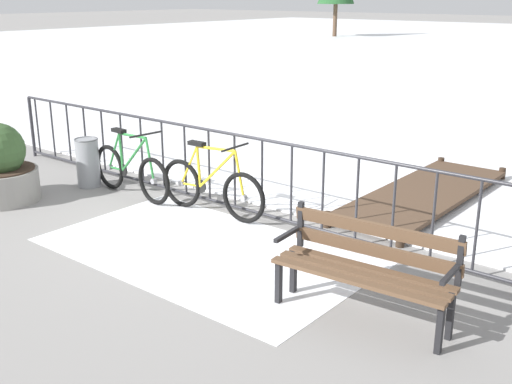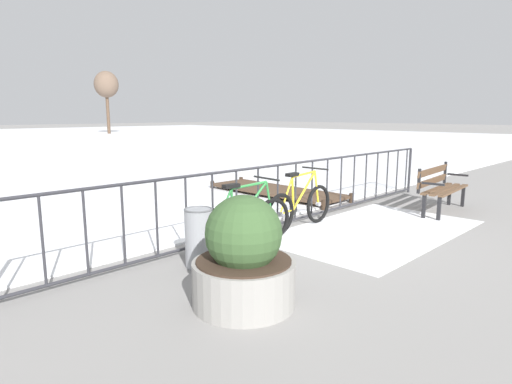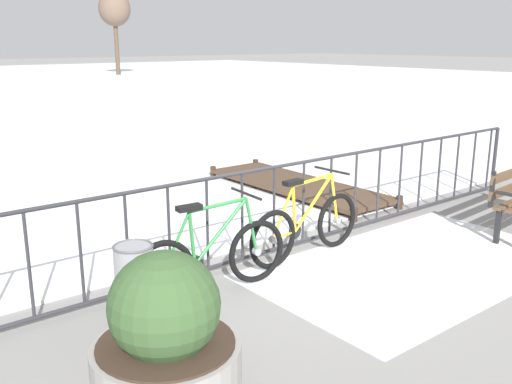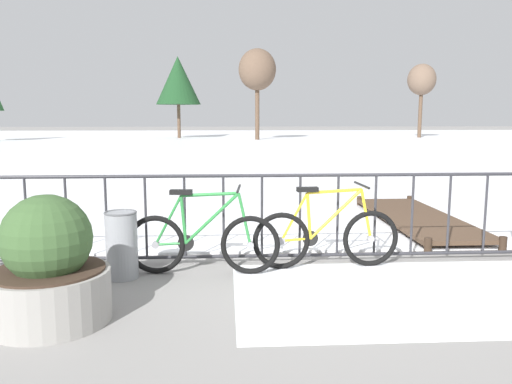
{
  "view_description": "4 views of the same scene",
  "coord_description": "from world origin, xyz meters",
  "px_view_note": "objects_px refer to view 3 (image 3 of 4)",
  "views": [
    {
      "loc": [
        5.35,
        -5.84,
        2.76
      ],
      "look_at": [
        1.07,
        -0.59,
        0.6
      ],
      "focal_mm": 43.67,
      "sensor_mm": 36.0,
      "label": 1
    },
    {
      "loc": [
        -5.38,
        -4.58,
        1.85
      ],
      "look_at": [
        -0.62,
        0.11,
        0.65
      ],
      "focal_mm": 30.36,
      "sensor_mm": 36.0,
      "label": 2
    },
    {
      "loc": [
        -4.29,
        -4.75,
        2.41
      ],
      "look_at": [
        -0.31,
        0.22,
        0.73
      ],
      "focal_mm": 40.35,
      "sensor_mm": 36.0,
      "label": 3
    },
    {
      "loc": [
        -1.1,
        -5.96,
        1.74
      ],
      "look_at": [
        -0.75,
        -0.02,
        0.86
      ],
      "focal_mm": 35.98,
      "sensor_mm": 36.0,
      "label": 4
    }
  ],
  "objects_px": {
    "bicycle_second": "(212,259)",
    "trash_bin": "(135,284)",
    "bicycle_near_railing": "(306,226)",
    "planter_with_shrub": "(166,342)"
  },
  "relations": [
    {
      "from": "bicycle_second",
      "to": "trash_bin",
      "type": "relative_size",
      "value": 2.34
    },
    {
      "from": "bicycle_near_railing",
      "to": "trash_bin",
      "type": "height_order",
      "value": "bicycle_near_railing"
    },
    {
      "from": "planter_with_shrub",
      "to": "trash_bin",
      "type": "xyz_separation_m",
      "value": [
        0.37,
        1.18,
        -0.09
      ]
    },
    {
      "from": "bicycle_near_railing",
      "to": "planter_with_shrub",
      "type": "height_order",
      "value": "planter_with_shrub"
    },
    {
      "from": "planter_with_shrub",
      "to": "trash_bin",
      "type": "height_order",
      "value": "planter_with_shrub"
    },
    {
      "from": "bicycle_second",
      "to": "planter_with_shrub",
      "type": "xyz_separation_m",
      "value": [
        -1.24,
        -1.27,
        0.1
      ]
    },
    {
      "from": "bicycle_near_railing",
      "to": "bicycle_second",
      "type": "height_order",
      "value": "same"
    },
    {
      "from": "planter_with_shrub",
      "to": "trash_bin",
      "type": "distance_m",
      "value": 1.24
    },
    {
      "from": "bicycle_second",
      "to": "trash_bin",
      "type": "height_order",
      "value": "bicycle_second"
    },
    {
      "from": "bicycle_near_railing",
      "to": "bicycle_second",
      "type": "relative_size",
      "value": 1.0
    }
  ]
}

